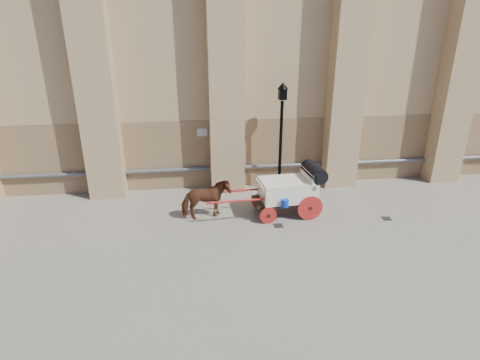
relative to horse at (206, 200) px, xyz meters
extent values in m
plane|color=gray|center=(2.03, -0.91, -0.74)|extent=(90.00, 90.00, 0.00)
cube|color=olive|center=(4.03, 3.24, 0.76)|extent=(44.00, 0.35, 3.00)
cylinder|color=#59595B|center=(4.03, 2.97, 0.16)|extent=(42.00, 0.18, 0.18)
cube|color=beige|center=(0.03, 3.06, 1.76)|extent=(0.42, 0.04, 0.32)
imported|color=brown|center=(0.00, 0.00, 0.00)|extent=(1.87, 1.13, 1.47)
cube|color=black|center=(2.91, -0.01, -0.16)|extent=(2.35, 1.17, 0.12)
cube|color=white|center=(3.02, -0.01, 0.25)|extent=(2.05, 1.41, 0.73)
cube|color=white|center=(3.80, 0.04, 0.67)|extent=(0.23, 1.31, 0.57)
cube|color=white|center=(2.14, -0.06, 0.51)|extent=(0.43, 1.16, 0.10)
cylinder|color=black|center=(4.01, 0.05, 0.88)|extent=(0.66, 1.33, 0.58)
cylinder|color=#B0201B|center=(3.73, -0.61, -0.27)|extent=(0.94, 0.12, 0.94)
cylinder|color=#B0201B|center=(3.66, 0.67, -0.27)|extent=(0.94, 0.12, 0.94)
cylinder|color=#B0201B|center=(2.17, -0.70, -0.42)|extent=(0.63, 0.10, 0.62)
cylinder|color=#B0201B|center=(2.10, 0.59, -0.42)|extent=(0.63, 0.10, 0.62)
cylinder|color=#B0201B|center=(1.23, -0.58, 0.15)|extent=(2.50, 0.22, 0.07)
cylinder|color=#B0201B|center=(1.17, 0.36, 0.15)|extent=(2.50, 0.22, 0.07)
cylinder|color=#0833BC|center=(2.75, -0.75, 0.04)|extent=(0.27, 0.27, 0.27)
cylinder|color=black|center=(3.24, 2.24, 1.21)|extent=(0.13, 0.13, 3.88)
cone|color=black|center=(3.24, 2.24, -0.54)|extent=(0.39, 0.39, 0.39)
cube|color=black|center=(3.24, 2.24, 3.42)|extent=(0.30, 0.30, 0.45)
cone|color=black|center=(3.24, 2.24, 3.74)|extent=(0.43, 0.43, 0.26)
cube|color=black|center=(2.49, -0.94, -0.73)|extent=(0.33, 0.33, 0.01)
cube|color=black|center=(6.58, -0.91, -0.73)|extent=(0.36, 0.36, 0.01)
camera|label=1|loc=(-0.36, -12.47, 5.51)|focal=28.00mm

